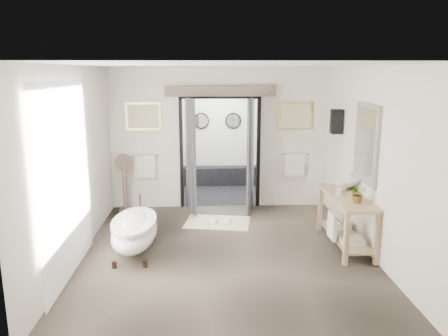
{
  "coord_description": "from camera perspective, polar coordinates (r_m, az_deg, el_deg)",
  "views": [
    {
      "loc": [
        -0.31,
        -6.41,
        2.81
      ],
      "look_at": [
        0.0,
        0.6,
        1.25
      ],
      "focal_mm": 35.0,
      "sensor_mm": 36.0,
      "label": 1
    }
  ],
  "objects": [
    {
      "name": "ground_plane",
      "position": [
        7.01,
        0.22,
        -11.11
      ],
      "size": [
        5.0,
        5.0,
        0.0
      ],
      "primitive_type": "plane",
      "color": "brown"
    },
    {
      "name": "room_shell",
      "position": [
        6.36,
        -0.03,
        3.93
      ],
      "size": [
        4.52,
        5.02,
        2.91
      ],
      "color": "beige",
      "rests_on": "ground_plane"
    },
    {
      "name": "shower_room",
      "position": [
        10.58,
        -0.81,
        2.16
      ],
      "size": [
        2.22,
        2.01,
        2.51
      ],
      "color": "black",
      "rests_on": "ground_plane"
    },
    {
      "name": "back_wall_dressing",
      "position": [
        8.82,
        -0.49,
        4.41
      ],
      "size": [
        3.82,
        0.79,
        2.52
      ],
      "color": "black",
      "rests_on": "ground_plane"
    },
    {
      "name": "clawfoot_tub",
      "position": [
        7.04,
        -11.6,
        -8.06
      ],
      "size": [
        0.68,
        1.53,
        0.75
      ],
      "color": "#341F16",
      "rests_on": "ground_plane"
    },
    {
      "name": "vanity",
      "position": [
        7.39,
        15.52,
        -6.12
      ],
      "size": [
        0.57,
        1.6,
        0.85
      ],
      "color": "tan",
      "rests_on": "ground_plane"
    },
    {
      "name": "pedestal_mirror",
      "position": [
        9.04,
        -12.82,
        -2.49
      ],
      "size": [
        0.36,
        0.23,
        1.2
      ],
      "color": "brown",
      "rests_on": "ground_plane"
    },
    {
      "name": "rug",
      "position": [
        8.34,
        -0.82,
        -7.11
      ],
      "size": [
        1.31,
        0.98,
        0.01
      ],
      "primitive_type": "cube",
      "rotation": [
        0.0,
        0.0,
        -0.16
      ],
      "color": "beige",
      "rests_on": "ground_plane"
    },
    {
      "name": "slippers",
      "position": [
        8.26,
        -0.51,
        -7.03
      ],
      "size": [
        0.43,
        0.3,
        0.05
      ],
      "color": "white",
      "rests_on": "rug"
    },
    {
      "name": "basin",
      "position": [
        7.67,
        15.34,
        -2.0
      ],
      "size": [
        0.56,
        0.56,
        0.19
      ],
      "primitive_type": "imported",
      "rotation": [
        0.0,
        0.0,
        0.02
      ],
      "color": "white",
      "rests_on": "vanity"
    },
    {
      "name": "plant",
      "position": [
        6.95,
        17.1,
        -3.23
      ],
      "size": [
        0.3,
        0.28,
        0.28
      ],
      "primitive_type": "imported",
      "rotation": [
        0.0,
        0.0,
        0.29
      ],
      "color": "gray",
      "rests_on": "vanity"
    },
    {
      "name": "soap_bottle_a",
      "position": [
        7.26,
        14.7,
        -2.83
      ],
      "size": [
        0.1,
        0.1,
        0.17
      ],
      "primitive_type": "imported",
      "rotation": [
        0.0,
        0.0,
        -0.37
      ],
      "color": "gray",
      "rests_on": "vanity"
    },
    {
      "name": "soap_bottle_b",
      "position": [
        7.87,
        14.37,
        -1.67
      ],
      "size": [
        0.16,
        0.16,
        0.16
      ],
      "primitive_type": "imported",
      "rotation": [
        0.0,
        0.0,
        0.31
      ],
      "color": "gray",
      "rests_on": "vanity"
    }
  ]
}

